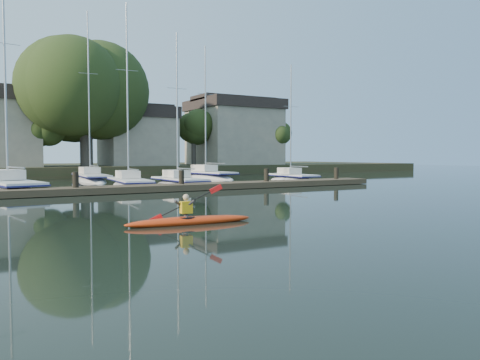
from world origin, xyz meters
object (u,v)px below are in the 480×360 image
kayak (190,219)px  sailboat_7 (207,181)px  sailboat_2 (129,189)px  sailboat_4 (292,183)px  dock (132,189)px  sailboat_6 (91,183)px  sailboat_3 (179,188)px  sailboat_1 (9,195)px

kayak → sailboat_7: sailboat_7 is taller
kayak → sailboat_7: 28.22m
sailboat_2 → sailboat_4: 13.62m
dock → sailboat_7: (10.71, 12.35, -0.40)m
sailboat_6 → sailboat_7: size_ratio=1.12×
dock → sailboat_6: sailboat_6 is taller
sailboat_2 → sailboat_3: 3.30m
kayak → dock: (2.14, 12.77, 0.05)m
sailboat_2 → sailboat_6: sailboat_6 is taller
kayak → sailboat_4: size_ratio=0.38×
sailboat_3 → sailboat_6: sailboat_6 is taller
sailboat_2 → sailboat_6: bearing=99.1°
sailboat_2 → sailboat_7: (9.47, 7.75, -0.03)m
kayak → sailboat_3: (6.61, 16.72, -0.32)m
sailboat_6 → sailboat_3: bearing=-64.8°
sailboat_7 → sailboat_1: bearing=-161.0°
kayak → sailboat_3: bearing=72.4°
sailboat_4 → kayak: bearing=-132.5°
sailboat_3 → sailboat_7: sailboat_7 is taller
kayak → sailboat_2: size_ratio=0.31×
sailboat_1 → sailboat_4: (20.75, 1.14, 0.03)m
dock → sailboat_3: (4.48, 3.95, -0.37)m
sailboat_1 → dock: bearing=-44.6°
kayak → sailboat_7: bearing=66.9°
dock → sailboat_2: sailboat_2 is taller
kayak → sailboat_4: (16.99, 17.92, -0.33)m
sailboat_3 → sailboat_6: size_ratio=0.77×
sailboat_3 → kayak: bearing=-112.9°
sailboat_1 → sailboat_7: sailboat_1 is taller
kayak → sailboat_3: sailboat_3 is taller
sailboat_1 → sailboat_3: 10.37m
dock → sailboat_3: size_ratio=2.97×
sailboat_1 → sailboat_3: size_ratio=1.27×
sailboat_6 → sailboat_4: bearing=-26.8°
dock → sailboat_2: (1.24, 4.61, -0.37)m
sailboat_2 → sailboat_4: (13.61, 0.55, -0.01)m
sailboat_1 → sailboat_7: size_ratio=1.10×
kayak → sailboat_7: (12.85, 25.12, -0.35)m
sailboat_2 → sailboat_6: size_ratio=0.88×
kayak → sailboat_3: size_ratio=0.35×
sailboat_2 → sailboat_7: size_ratio=0.99×
sailboat_1 → kayak: bearing=-87.8°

